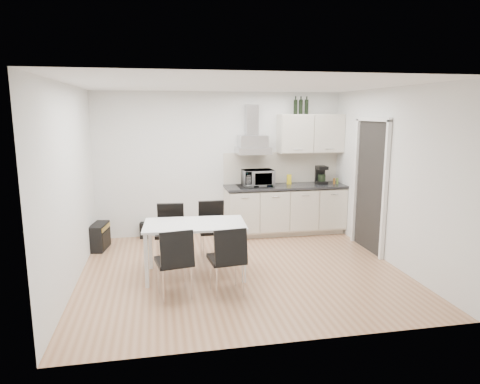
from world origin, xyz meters
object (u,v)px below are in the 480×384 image
(kitchenette, at_px, (287,190))
(chair_far_left, at_px, (170,235))
(dining_table, at_px, (195,229))
(chair_near_left, at_px, (174,262))
(guitar_amp, at_px, (100,236))
(chair_far_right, at_px, (213,231))
(chair_near_right, at_px, (227,260))
(floor_speaker, at_px, (145,230))

(kitchenette, distance_m, chair_far_left, 2.52)
(chair_far_left, bearing_deg, dining_table, 124.76)
(chair_near_left, relative_size, guitar_amp, 1.61)
(chair_far_right, height_order, chair_near_left, same)
(dining_table, distance_m, chair_near_right, 0.78)
(floor_speaker, bearing_deg, dining_table, -63.74)
(chair_near_right, bearing_deg, chair_near_left, 170.77)
(chair_near_left, xyz_separation_m, floor_speaker, (-0.42, 2.59, -0.30))
(chair_near_left, height_order, chair_near_right, same)
(kitchenette, distance_m, floor_speaker, 2.69)
(floor_speaker, bearing_deg, chair_far_right, -45.03)
(dining_table, xyz_separation_m, floor_speaker, (-0.74, 1.95, -0.52))
(guitar_amp, relative_size, floor_speaker, 1.90)
(dining_table, height_order, chair_near_right, chair_near_right)
(chair_far_right, xyz_separation_m, chair_near_right, (-0.00, -1.32, 0.00))
(chair_near_left, relative_size, floor_speaker, 3.07)
(chair_far_left, relative_size, chair_near_left, 1.00)
(kitchenette, xyz_separation_m, chair_far_right, (-1.52, -1.14, -0.39))
(chair_far_left, xyz_separation_m, guitar_amp, (-1.13, 0.88, -0.22))
(kitchenette, bearing_deg, dining_table, -136.00)
(kitchenette, bearing_deg, chair_near_left, -131.74)
(dining_table, distance_m, chair_far_left, 0.70)
(dining_table, bearing_deg, chair_near_left, -112.75)
(dining_table, relative_size, chair_far_left, 1.61)
(chair_near_right, relative_size, floor_speaker, 3.07)
(chair_far_right, bearing_deg, dining_table, 62.43)
(kitchenette, distance_m, chair_near_left, 3.28)
(chair_far_left, bearing_deg, floor_speaker, -67.58)
(chair_near_left, distance_m, floor_speaker, 2.64)
(chair_far_left, distance_m, chair_far_right, 0.66)
(chair_near_left, bearing_deg, kitchenette, 38.36)
(kitchenette, distance_m, guitar_amp, 3.38)
(dining_table, bearing_deg, guitar_amp, 138.37)
(chair_far_left, bearing_deg, chair_near_right, 123.26)
(floor_speaker, bearing_deg, guitar_amp, -139.63)
(kitchenette, bearing_deg, chair_far_left, -150.82)
(kitchenette, distance_m, chair_near_right, 2.92)
(dining_table, xyz_separation_m, guitar_amp, (-1.46, 1.46, -0.45))
(kitchenette, xyz_separation_m, dining_table, (-1.85, -1.79, -0.16))
(dining_table, bearing_deg, kitchenette, 47.37)
(dining_table, bearing_deg, chair_far_left, 122.51)
(dining_table, height_order, floor_speaker, dining_table)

